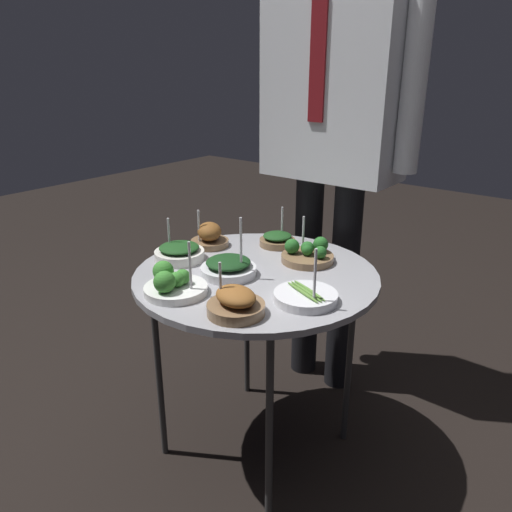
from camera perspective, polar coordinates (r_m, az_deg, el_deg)
name	(u,v)px	position (r m, az deg, el deg)	size (l,w,h in m)	color
ground_plane	(256,444)	(1.78, 0.00, -20.72)	(8.00, 8.00, 0.00)	black
serving_cart	(256,285)	(1.46, 0.00, -3.29)	(0.71, 0.71, 0.63)	#939399
bowl_spinach_front_right	(229,267)	(1.42, -3.16, -1.28)	(0.16, 0.16, 0.18)	silver
bowl_broccoli_near_rim	(308,254)	(1.52, 5.97, 0.26)	(0.16, 0.16, 0.13)	brown
bowl_roast_far_rim	(236,303)	(1.20, -2.32, -5.40)	(0.14, 0.14, 0.13)	brown
bowl_broccoli_front_center	(172,284)	(1.32, -9.53, -3.13)	(0.17, 0.17, 0.15)	white
bowl_spinach_front_left	(277,240)	(1.65, 2.46, 1.89)	(0.12, 0.12, 0.12)	brown
bowl_asparagus_back_left	(306,296)	(1.27, 5.70, -4.61)	(0.16, 0.16, 0.16)	silver
bowl_spinach_mid_left	(179,253)	(1.54, -8.75, 0.39)	(0.15, 0.15, 0.12)	silver
bowl_roast_back_right	(209,236)	(1.64, -5.34, 2.29)	(0.13, 0.13, 0.13)	brown
waiter_figure	(334,109)	(1.76, 8.90, 16.26)	(0.61, 0.23, 1.65)	black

